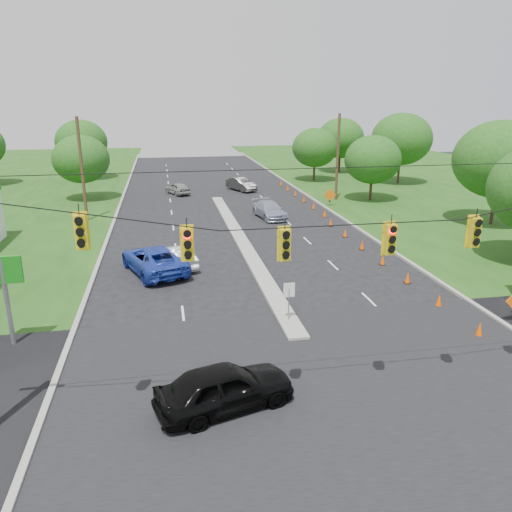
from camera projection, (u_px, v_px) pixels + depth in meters
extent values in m
plane|color=black|center=(328.00, 390.00, 18.61)|extent=(160.00, 160.00, 0.00)
cube|color=black|center=(328.00, 390.00, 18.61)|extent=(160.00, 14.00, 0.02)
cube|color=gray|center=(115.00, 219.00, 44.97)|extent=(0.25, 110.00, 0.16)
cube|color=gray|center=(329.00, 211.00, 48.50)|extent=(0.25, 110.00, 0.16)
cube|color=gray|center=(241.00, 240.00, 38.30)|extent=(1.00, 34.00, 0.18)
cylinder|color=gray|center=(289.00, 306.00, 23.96)|extent=(0.06, 0.06, 1.80)
cube|color=white|center=(289.00, 290.00, 23.72)|extent=(0.55, 0.04, 0.70)
cylinder|color=black|center=(347.00, 212.00, 15.56)|extent=(24.00, 0.04, 0.04)
cube|color=yellow|center=(81.00, 232.00, 14.24)|extent=(0.34, 0.24, 1.00)
cube|color=yellow|center=(187.00, 244.00, 14.93)|extent=(0.34, 0.24, 1.00)
cube|color=yellow|center=(285.00, 245.00, 15.50)|extent=(0.34, 0.24, 1.00)
cube|color=yellow|center=(390.00, 239.00, 16.11)|extent=(0.34, 0.24, 1.00)
cube|color=yellow|center=(474.00, 232.00, 16.61)|extent=(0.34, 0.24, 1.00)
cylinder|color=#422D1C|center=(82.00, 170.00, 43.20)|extent=(0.28, 0.28, 9.00)
cylinder|color=#422D1C|center=(338.00, 158.00, 52.25)|extent=(0.28, 0.28, 9.00)
cylinder|color=gray|center=(7.00, 303.00, 21.45)|extent=(0.20, 0.20, 4.00)
cube|color=#147914|center=(2.00, 270.00, 21.00)|extent=(1.60, 0.15, 1.20)
cone|color=#FF5200|center=(479.00, 329.00, 22.75)|extent=(0.32, 0.32, 0.70)
cone|color=#FF5200|center=(439.00, 300.00, 26.03)|extent=(0.32, 0.32, 0.70)
cone|color=#FF5200|center=(408.00, 278.00, 29.31)|extent=(0.32, 0.32, 0.70)
cone|color=#FF5200|center=(383.00, 260.00, 32.60)|extent=(0.32, 0.32, 0.70)
cone|color=#FF5200|center=(362.00, 245.00, 35.88)|extent=(0.32, 0.32, 0.70)
cone|color=#FF5200|center=(345.00, 233.00, 39.16)|extent=(0.32, 0.32, 0.70)
cone|color=#FF5200|center=(331.00, 222.00, 42.44)|extent=(0.32, 0.32, 0.70)
cone|color=#FF5200|center=(325.00, 213.00, 45.83)|extent=(0.32, 0.32, 0.70)
cone|color=#FF5200|center=(314.00, 206.00, 49.11)|extent=(0.32, 0.32, 0.70)
cone|color=#FF5200|center=(304.00, 199.00, 52.39)|extent=(0.32, 0.32, 0.70)
cone|color=#FF5200|center=(295.00, 193.00, 55.67)|extent=(0.32, 0.32, 0.70)
cone|color=#FF5200|center=(288.00, 188.00, 58.95)|extent=(0.32, 0.32, 0.70)
cone|color=#FF5200|center=(281.00, 183.00, 62.23)|extent=(0.32, 0.32, 0.70)
cube|color=black|center=(390.00, 237.00, 37.20)|extent=(0.06, 0.58, 0.26)
cube|color=black|center=(390.00, 237.00, 37.20)|extent=(0.06, 0.58, 0.26)
cube|color=orange|center=(390.00, 229.00, 37.02)|extent=(1.27, 0.05, 1.27)
cube|color=black|center=(330.00, 201.00, 50.33)|extent=(0.06, 0.58, 0.26)
cube|color=black|center=(330.00, 201.00, 50.33)|extent=(0.06, 0.58, 0.26)
cube|color=orange|center=(330.00, 195.00, 50.15)|extent=(1.27, 0.05, 1.27)
cylinder|color=black|center=(84.00, 188.00, 53.29)|extent=(0.28, 0.28, 2.52)
ellipsoid|color=#194C14|center=(81.00, 159.00, 52.36)|extent=(5.88, 5.88, 5.04)
cylinder|color=black|center=(84.00, 169.00, 66.95)|extent=(0.28, 0.28, 2.88)
ellipsoid|color=#194C14|center=(81.00, 142.00, 65.89)|extent=(6.72, 6.72, 5.76)
cylinder|color=black|center=(493.00, 206.00, 42.59)|extent=(0.28, 0.28, 3.24)
ellipsoid|color=#194C14|center=(500.00, 160.00, 41.39)|extent=(7.56, 7.56, 6.48)
cylinder|color=black|center=(371.00, 189.00, 52.90)|extent=(0.28, 0.28, 2.52)
ellipsoid|color=#194C14|center=(373.00, 160.00, 51.97)|extent=(5.88, 5.88, 5.04)
cylinder|color=black|center=(399.00, 171.00, 63.56)|extent=(0.28, 0.28, 3.24)
ellipsoid|color=#194C14|center=(401.00, 139.00, 62.37)|extent=(7.56, 7.56, 6.48)
cylinder|color=black|center=(339.00, 163.00, 73.23)|extent=(0.28, 0.28, 2.88)
ellipsoid|color=#194C14|center=(341.00, 138.00, 72.17)|extent=(6.72, 6.72, 5.76)
cylinder|color=black|center=(314.00, 171.00, 65.67)|extent=(0.28, 0.28, 2.52)
ellipsoid|color=#194C14|center=(315.00, 148.00, 64.75)|extent=(5.88, 5.88, 5.04)
imported|color=black|center=(225.00, 387.00, 17.30)|extent=(5.25, 3.27, 1.67)
imported|color=silver|center=(176.00, 257.00, 32.06)|extent=(2.76, 4.51, 1.40)
imported|color=#213DAD|center=(154.00, 259.00, 31.03)|extent=(4.68, 6.66, 1.69)
imported|color=#8C93A7|center=(269.00, 210.00, 45.42)|extent=(2.78, 5.28, 1.46)
imported|color=gray|center=(178.00, 188.00, 56.65)|extent=(3.05, 4.26, 1.35)
imported|color=#292929|center=(241.00, 184.00, 58.92)|extent=(3.33, 4.84, 1.51)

